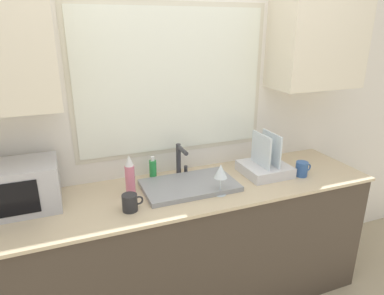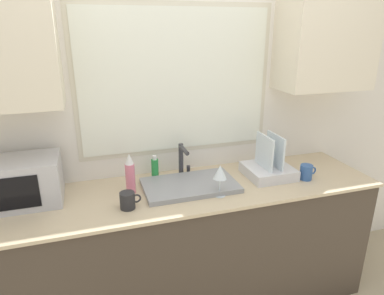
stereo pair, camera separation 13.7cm
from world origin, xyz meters
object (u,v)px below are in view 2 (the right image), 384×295
(soap_bottle, at_px, (155,168))
(wine_glass, at_px, (220,173))
(microwave, at_px, (23,181))
(dish_rack, at_px, (268,168))
(mug_near_sink, at_px, (128,200))
(spray_bottle, at_px, (130,174))
(faucet, at_px, (183,158))

(soap_bottle, relative_size, wine_glass, 0.84)
(microwave, height_order, wine_glass, microwave)
(dish_rack, relative_size, wine_glass, 1.54)
(mug_near_sink, bearing_deg, wine_glass, -1.03)
(spray_bottle, bearing_deg, dish_rack, -2.02)
(spray_bottle, bearing_deg, mug_near_sink, -102.79)
(spray_bottle, bearing_deg, faucet, 20.94)
(spray_bottle, height_order, soap_bottle, spray_bottle)
(soap_bottle, bearing_deg, microwave, -173.14)
(mug_near_sink, bearing_deg, faucet, 38.59)
(microwave, distance_m, dish_rack, 1.52)
(spray_bottle, height_order, wine_glass, spray_bottle)
(wine_glass, bearing_deg, mug_near_sink, 178.97)
(mug_near_sink, bearing_deg, dish_rack, 9.15)
(spray_bottle, relative_size, mug_near_sink, 2.13)
(dish_rack, bearing_deg, spray_bottle, 177.98)
(faucet, relative_size, spray_bottle, 0.88)
(faucet, bearing_deg, microwave, -175.28)
(dish_rack, xyz_separation_m, soap_bottle, (-0.74, 0.19, 0.01))
(faucet, relative_size, dish_rack, 0.74)
(faucet, relative_size, soap_bottle, 1.37)
(mug_near_sink, relative_size, wine_glass, 0.61)
(dish_rack, height_order, mug_near_sink, dish_rack)
(soap_bottle, bearing_deg, faucet, -4.23)
(microwave, distance_m, mug_near_sink, 0.61)
(wine_glass, bearing_deg, faucet, 111.14)
(dish_rack, distance_m, spray_bottle, 0.92)
(dish_rack, bearing_deg, microwave, 176.45)
(faucet, distance_m, microwave, 0.97)
(faucet, xyz_separation_m, spray_bottle, (-0.37, -0.14, -0.01))
(microwave, height_order, mug_near_sink, microwave)
(wine_glass, bearing_deg, spray_bottle, 158.49)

